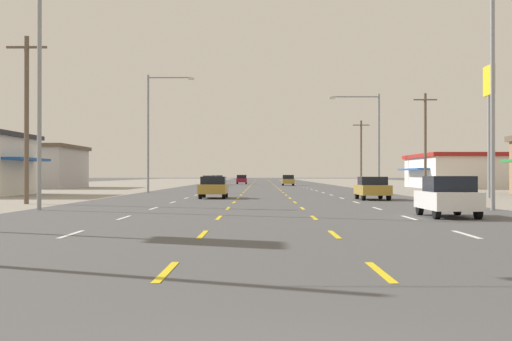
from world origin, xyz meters
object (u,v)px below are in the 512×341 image
at_px(sedan_far_right_near, 372,188).
at_px(streetlight_right_row_0, 484,80).
at_px(hatchback_inner_right_far, 288,180).
at_px(streetlight_left_row_1, 153,125).
at_px(hatchback_inner_left_farthest, 242,179).
at_px(streetlight_right_row_1, 373,134).
at_px(sedan_inner_left_mid, 214,187).
at_px(sedan_far_left_midfar, 209,181).
at_px(streetlight_left_row_0, 48,72).
at_px(sedan_far_left_farther, 218,180).
at_px(pole_sign_right_row_1, 489,98).
at_px(hatchback_far_right_nearest, 448,196).

relative_size(sedan_far_right_near, streetlight_right_row_0, 0.44).
xyz_separation_m(hatchback_inner_right_far, streetlight_left_row_1, (-13.43, -41.03, 5.19)).
bearing_deg(hatchback_inner_left_farthest, streetlight_right_row_1, -77.33).
bearing_deg(hatchback_inner_right_far, streetlight_left_row_1, -108.12).
height_order(sedan_far_right_near, sedan_inner_left_mid, same).
relative_size(hatchback_inner_right_far, streetlight_right_row_1, 0.45).
distance_m(sedan_far_left_midfar, streetlight_left_row_0, 65.08).
relative_size(sedan_far_right_near, streetlight_left_row_1, 0.43).
bearing_deg(sedan_far_left_farther, hatchback_inner_left_farthest, 54.97).
distance_m(sedan_far_right_near, sedan_far_left_midfar, 52.89).
distance_m(hatchback_inner_left_farthest, pole_sign_right_row_1, 75.49).
relative_size(sedan_far_right_near, pole_sign_right_row_1, 0.50).
relative_size(sedan_far_right_near, hatchback_inner_right_far, 1.15).
xyz_separation_m(sedan_far_right_near, hatchback_inner_left_farthest, (-10.29, 76.10, 0.03)).
xyz_separation_m(sedan_inner_left_mid, sedan_far_left_midfar, (-3.67, 48.16, 0.00)).
distance_m(pole_sign_right_row_1, streetlight_right_row_1, 15.88).
height_order(hatchback_inner_right_far, pole_sign_right_row_1, pole_sign_right_row_1).
height_order(hatchback_inner_left_farthest, streetlight_left_row_0, streetlight_left_row_0).
height_order(hatchback_inner_left_farthest, streetlight_right_row_1, streetlight_right_row_1).
distance_m(sedan_far_right_near, hatchback_inner_left_farthest, 76.80).
relative_size(sedan_inner_left_mid, sedan_far_left_farther, 1.00).
xyz_separation_m(hatchback_inner_right_far, hatchback_inner_left_farthest, (-7.11, 17.11, 0.00)).
bearing_deg(streetlight_right_row_1, sedan_far_left_farther, 107.62).
relative_size(streetlight_left_row_0, streetlight_left_row_1, 1.04).
bearing_deg(sedan_far_left_farther, streetlight_right_row_0, -78.69).
xyz_separation_m(sedan_inner_left_mid, streetlight_right_row_1, (13.03, 15.11, 4.38)).
bearing_deg(streetlight_right_row_0, streetlight_right_row_1, 90.25).
relative_size(sedan_far_left_midfar, streetlight_right_row_0, 0.44).
bearing_deg(streetlight_right_row_1, hatchback_inner_right_far, 98.26).
distance_m(hatchback_far_right_nearest, sedan_far_right_near, 19.07).
height_order(sedan_far_left_midfar, sedan_far_left_farther, same).
bearing_deg(streetlight_right_row_0, sedan_far_left_farther, 101.31).
bearing_deg(streetlight_left_row_0, sedan_far_right_near, 39.67).
bearing_deg(sedan_inner_left_mid, sedan_far_left_farther, 93.16).
bearing_deg(hatchback_inner_right_far, streetlight_right_row_1, -81.74).
relative_size(sedan_far_left_farther, streetlight_left_row_1, 0.43).
height_order(sedan_far_left_midfar, hatchback_inner_left_farthest, hatchback_inner_left_farthest).
distance_m(sedan_far_left_midfar, streetlight_right_row_1, 37.29).
height_order(hatchback_far_right_nearest, sedan_inner_left_mid, hatchback_far_right_nearest).
bearing_deg(hatchback_inner_left_farthest, hatchback_far_right_nearest, -83.86).
bearing_deg(hatchback_far_right_nearest, streetlight_right_row_0, 60.73).
bearing_deg(streetlight_left_row_1, streetlight_right_row_0, -58.40).
relative_size(sedan_far_left_midfar, hatchback_inner_right_far, 1.15).
height_order(sedan_far_right_near, hatchback_inner_right_far, hatchback_inner_right_far).
xyz_separation_m(sedan_far_left_midfar, pole_sign_right_row_1, (22.31, -47.82, 6.03)).
xyz_separation_m(sedan_inner_left_mid, hatchback_inner_right_far, (7.08, 56.14, 0.03)).
relative_size(streetlight_left_row_0, streetlight_right_row_0, 1.06).
height_order(hatchback_far_right_nearest, hatchback_inner_right_far, same).
distance_m(hatchback_far_right_nearest, streetlight_left_row_0, 18.20).
xyz_separation_m(hatchback_far_right_nearest, hatchback_inner_right_far, (-3.12, 78.06, 0.00)).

